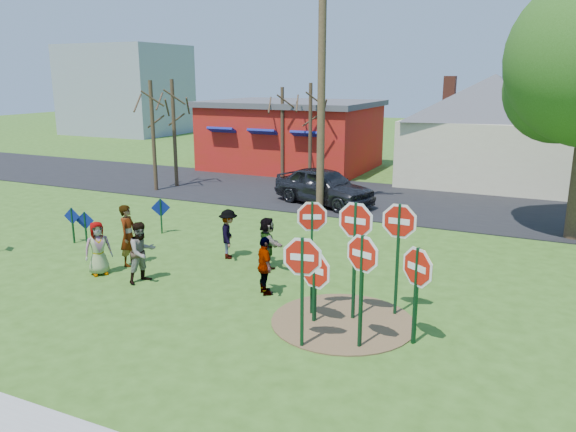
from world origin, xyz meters
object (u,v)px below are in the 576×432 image
stop_sign_c (362,266)px  person_b (128,235)px  stop_sign_d (399,231)px  person_a (98,248)px  stop_sign_b (312,229)px  suv (324,186)px  stop_sign_a (302,268)px  utility_pole (322,80)px

stop_sign_c → person_b: (-7.61, 2.06, -0.85)m
stop_sign_c → stop_sign_d: 1.91m
stop_sign_d → stop_sign_c: bearing=-95.4°
person_a → person_b: 1.01m
stop_sign_b → stop_sign_d: size_ratio=1.01×
stop_sign_b → suv: bearing=86.4°
stop_sign_c → person_a: size_ratio=1.67×
stop_sign_a → stop_sign_d: bearing=50.7°
stop_sign_b → suv: (-3.85, 10.53, -1.22)m
person_b → suv: person_b is taller
stop_sign_d → stop_sign_b: bearing=-154.1°
stop_sign_b → stop_sign_d: stop_sign_b is taller
stop_sign_b → utility_pole: size_ratio=0.28×
person_b → stop_sign_d: bearing=-103.9°
person_b → suv: 9.83m
stop_sign_b → stop_sign_a: bearing=-97.5°
stop_sign_d → person_b: size_ratio=1.55×
stop_sign_c → person_b: 7.92m
person_a → utility_pole: bearing=18.9°
suv → stop_sign_a: bearing=-141.0°
person_a → utility_pole: 10.81m
person_a → stop_sign_d: bearing=-49.5°
stop_sign_c → utility_pole: utility_pole is taller
stop_sign_a → utility_pole: utility_pole is taller
person_a → suv: (2.46, 10.55, 0.07)m
stop_sign_c → utility_pole: size_ratio=0.25×
stop_sign_c → suv: stop_sign_c is taller
suv → stop_sign_c: bearing=-135.8°
stop_sign_b → person_b: (-6.09, 0.96, -1.14)m
person_b → stop_sign_b: bearing=-111.6°
stop_sign_c → stop_sign_d: size_ratio=0.91×
stop_sign_a → stop_sign_b: (-0.45, 1.55, 0.34)m
person_a → suv: suv is taller
utility_pole → stop_sign_c: bearing=-64.1°
stop_sign_d → person_a: stop_sign_d is taller
stop_sign_b → stop_sign_d: bearing=0.5°
stop_sign_a → person_b: bearing=148.9°
stop_sign_a → suv: stop_sign_a is taller
utility_pole → suv: bearing=103.2°
stop_sign_a → stop_sign_b: size_ratio=0.88×
person_a → person_b: (0.23, 0.98, 0.14)m
person_b → utility_pole: (2.48, 8.51, 4.28)m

